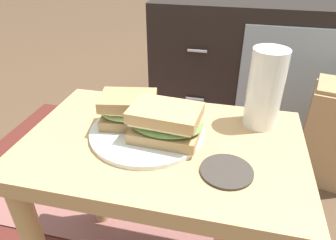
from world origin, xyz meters
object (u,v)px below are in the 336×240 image
(plate, at_px, (147,132))
(paper_bag, at_px, (332,136))
(tv_cabinet, at_px, (259,63))
(sandwich_front, at_px, (129,110))
(coaster, at_px, (227,171))
(beer_glass, at_px, (265,90))
(sandwich_back, at_px, (166,122))

(plate, xyz_separation_m, paper_bag, (0.53, 0.52, -0.27))
(tv_cabinet, bearing_deg, sandwich_front, -108.74)
(plate, xyz_separation_m, coaster, (0.17, -0.08, -0.00))
(coaster, bearing_deg, tv_cabinet, 84.42)
(sandwich_front, relative_size, paper_bag, 0.33)
(tv_cabinet, bearing_deg, plate, -106.04)
(beer_glass, distance_m, paper_bag, 0.63)
(sandwich_back, xyz_separation_m, paper_bag, (0.49, 0.53, -0.31))
(tv_cabinet, xyz_separation_m, paper_bag, (0.26, -0.42, -0.10))
(coaster, relative_size, paper_bag, 0.24)
(tv_cabinet, xyz_separation_m, sandwich_front, (-0.31, -0.92, 0.21))
(tv_cabinet, bearing_deg, paper_bag, -57.58)
(plate, bearing_deg, coaster, -26.51)
(coaster, bearing_deg, plate, 153.49)
(sandwich_front, bearing_deg, beer_glass, 16.22)
(beer_glass, bearing_deg, sandwich_front, -163.78)
(beer_glass, xyz_separation_m, coaster, (-0.06, -0.18, -0.08))
(beer_glass, height_order, coaster, beer_glass)
(beer_glass, bearing_deg, plate, -157.50)
(sandwich_front, height_order, sandwich_back, same)
(sandwich_back, bearing_deg, paper_bag, 47.41)
(coaster, height_order, paper_bag, coaster)
(tv_cabinet, height_order, sandwich_back, tv_cabinet)
(plate, relative_size, sandwich_front, 1.79)
(sandwich_front, distance_m, beer_glass, 0.28)
(tv_cabinet, bearing_deg, coaster, -95.58)
(sandwich_back, relative_size, coaster, 1.58)
(sandwich_front, xyz_separation_m, coaster, (0.21, -0.10, -0.04))
(sandwich_front, bearing_deg, plate, -19.66)
(sandwich_front, bearing_deg, tv_cabinet, 71.26)
(beer_glass, xyz_separation_m, paper_bag, (0.31, 0.42, -0.35))
(sandwich_back, bearing_deg, sandwich_front, 160.34)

